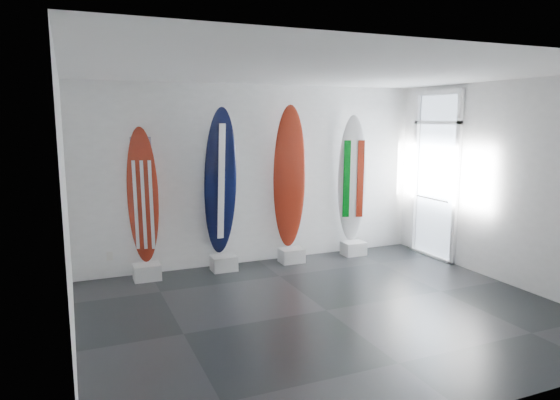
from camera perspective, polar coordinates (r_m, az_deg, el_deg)
name	(u,v)px	position (r m, az deg, el deg)	size (l,w,h in m)	color
floor	(326,310)	(6.66, 5.27, -12.35)	(6.00, 6.00, 0.00)	black
ceiling	(330,72)	(6.22, 5.69, 14.30)	(6.00, 6.00, 0.00)	white
wall_back	(258,175)	(8.53, -2.54, 2.86)	(6.00, 6.00, 0.00)	silver
wall_front	(479,240)	(4.28, 21.63, -4.20)	(6.00, 6.00, 0.00)	silver
wall_left	(66,213)	(5.53, -23.08, -1.37)	(5.00, 5.00, 0.00)	silver
wall_right	(508,183)	(8.12, 24.44, 1.72)	(5.00, 5.00, 0.00)	silver
display_block_usa	(147,272)	(8.04, -14.85, -7.91)	(0.40, 0.30, 0.24)	silver
surfboard_usa	(143,196)	(7.88, -15.30, 0.43)	(0.47, 0.08, 2.09)	maroon
display_block_navy	(224,263)	(8.28, -6.39, -7.14)	(0.40, 0.30, 0.24)	silver
surfboard_navy	(221,182)	(8.11, -6.76, 1.99)	(0.54, 0.08, 2.40)	black
display_block_swiss	(292,255)	(8.68, 1.32, -6.31)	(0.40, 0.30, 0.24)	silver
surfboard_swiss	(289,178)	(8.51, 1.07, 2.56)	(0.55, 0.08, 2.44)	maroon
display_block_italy	(353,248)	(9.24, 8.33, -5.44)	(0.40, 0.30, 0.24)	silver
surfboard_italy	(352,179)	(9.09, 8.19, 2.37)	(0.51, 0.08, 2.27)	white
wall_outlet	(110,256)	(8.21, -18.76, -6.06)	(0.09, 0.02, 0.13)	silver
glass_door	(435,177)	(9.22, 17.22, 2.46)	(0.12, 1.16, 2.85)	white
balcony	(490,223)	(10.26, 22.67, -2.42)	(2.80, 2.20, 1.20)	slate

